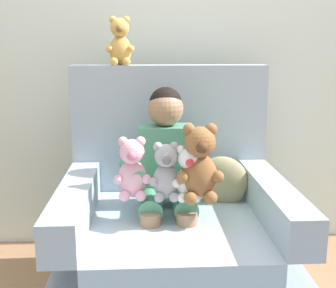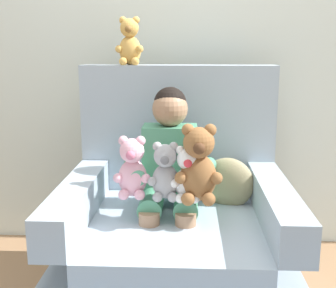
% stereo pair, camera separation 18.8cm
% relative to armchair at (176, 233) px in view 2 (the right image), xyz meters
% --- Properties ---
extents(back_wall, '(6.00, 0.10, 2.60)m').
position_rel_armchair_xyz_m(back_wall, '(0.00, 0.70, 0.97)').
color(back_wall, silver).
rests_on(back_wall, ground).
extents(armchair, '(1.03, 0.98, 1.12)m').
position_rel_armchair_xyz_m(armchair, '(0.00, 0.00, 0.00)').
color(armchair, '#9EADBC').
rests_on(armchair, ground).
extents(seated_child, '(0.45, 0.39, 0.82)m').
position_rel_armchair_xyz_m(seated_child, '(-0.03, 0.03, 0.33)').
color(seated_child, '#4C9370').
rests_on(seated_child, armchair).
extents(plush_pink, '(0.17, 0.13, 0.28)m').
position_rel_armchair_xyz_m(plush_pink, '(-0.19, -0.12, 0.35)').
color(plush_pink, '#EAA8BC').
rests_on(plush_pink, armchair).
extents(plush_white, '(0.14, 0.12, 0.24)m').
position_rel_armchair_xyz_m(plush_white, '(0.05, -0.15, 0.34)').
color(plush_white, white).
rests_on(plush_white, armchair).
extents(plush_grey, '(0.15, 0.12, 0.26)m').
position_rel_armchair_xyz_m(plush_grey, '(-0.04, -0.14, 0.34)').
color(plush_grey, '#9E9EA3').
rests_on(plush_grey, armchair).
extents(plush_brown, '(0.20, 0.17, 0.34)m').
position_rel_armchair_xyz_m(plush_brown, '(0.10, -0.17, 0.38)').
color(plush_brown, brown).
rests_on(plush_brown, armchair).
extents(plush_honey_on_backrest, '(0.15, 0.12, 0.25)m').
position_rel_armchair_xyz_m(plush_honey_on_backrest, '(-0.25, 0.35, 0.90)').
color(plush_honey_on_backrest, gold).
rests_on(plush_honey_on_backrest, armchair).
extents(throw_pillow, '(0.28, 0.18, 0.26)m').
position_rel_armchair_xyz_m(throw_pillow, '(0.25, 0.13, 0.21)').
color(throw_pillow, '#998C66').
rests_on(throw_pillow, armchair).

